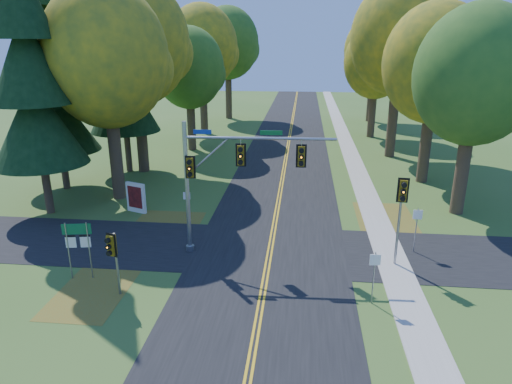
# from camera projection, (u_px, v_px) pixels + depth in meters

# --- Properties ---
(ground) EXTENTS (160.00, 160.00, 0.00)m
(ground) POSITION_uv_depth(u_px,v_px,m) (267.00, 267.00, 22.31)
(ground) COLOR #35581F
(ground) RESTS_ON ground
(road_main) EXTENTS (8.00, 160.00, 0.02)m
(road_main) POSITION_uv_depth(u_px,v_px,m) (267.00, 267.00, 22.31)
(road_main) COLOR black
(road_main) RESTS_ON ground
(road_cross) EXTENTS (60.00, 6.00, 0.02)m
(road_cross) POSITION_uv_depth(u_px,v_px,m) (270.00, 249.00, 24.19)
(road_cross) COLOR black
(road_cross) RESTS_ON ground
(centerline_left) EXTENTS (0.10, 160.00, 0.01)m
(centerline_left) POSITION_uv_depth(u_px,v_px,m) (265.00, 267.00, 22.31)
(centerline_left) COLOR gold
(centerline_left) RESTS_ON road_main
(centerline_right) EXTENTS (0.10, 160.00, 0.01)m
(centerline_right) POSITION_uv_depth(u_px,v_px,m) (269.00, 267.00, 22.29)
(centerline_right) COLOR gold
(centerline_right) RESTS_ON road_main
(sidewalk_east) EXTENTS (1.60, 160.00, 0.06)m
(sidewalk_east) POSITION_uv_depth(u_px,v_px,m) (397.00, 273.00, 21.69)
(sidewalk_east) COLOR #9E998E
(sidewalk_east) RESTS_ON ground
(leaf_patch_w_near) EXTENTS (4.00, 6.00, 0.00)m
(leaf_patch_w_near) POSITION_uv_depth(u_px,v_px,m) (162.00, 230.00, 26.72)
(leaf_patch_w_near) COLOR brown
(leaf_patch_w_near) RESTS_ON ground
(leaf_patch_e) EXTENTS (3.50, 8.00, 0.00)m
(leaf_patch_e) POSITION_uv_depth(u_px,v_px,m) (388.00, 226.00, 27.29)
(leaf_patch_e) COLOR brown
(leaf_patch_e) RESTS_ON ground
(leaf_patch_w_far) EXTENTS (3.00, 5.00, 0.00)m
(leaf_patch_w_far) POSITION_uv_depth(u_px,v_px,m) (93.00, 291.00, 20.22)
(leaf_patch_w_far) COLOR brown
(leaf_patch_w_far) RESTS_ON ground
(tree_w_a) EXTENTS (8.00, 8.00, 14.15)m
(tree_w_a) POSITION_uv_depth(u_px,v_px,m) (108.00, 58.00, 29.24)
(tree_w_a) COLOR #38281C
(tree_w_a) RESTS_ON ground
(tree_e_a) EXTENTS (7.20, 7.20, 12.73)m
(tree_e_a) POSITION_uv_depth(u_px,v_px,m) (477.00, 76.00, 26.73)
(tree_e_a) COLOR #38281C
(tree_e_a) RESTS_ON ground
(tree_w_b) EXTENTS (8.60, 8.60, 15.38)m
(tree_w_b) POSITION_uv_depth(u_px,v_px,m) (135.00, 43.00, 35.54)
(tree_w_b) COLOR #38281C
(tree_w_b) RESTS_ON ground
(tree_e_b) EXTENTS (7.60, 7.60, 13.33)m
(tree_e_b) POSITION_uv_depth(u_px,v_px,m) (436.00, 64.00, 33.09)
(tree_e_b) COLOR #38281C
(tree_e_b) RESTS_ON ground
(tree_w_c) EXTENTS (6.80, 6.80, 11.91)m
(tree_w_c) POSITION_uv_depth(u_px,v_px,m) (190.00, 69.00, 43.81)
(tree_w_c) COLOR #38281C
(tree_w_c) RESTS_ON ground
(tree_e_c) EXTENTS (8.80, 8.80, 15.79)m
(tree_e_c) POSITION_uv_depth(u_px,v_px,m) (401.00, 39.00, 40.29)
(tree_e_c) COLOR #38281C
(tree_e_c) RESTS_ON ground
(tree_w_d) EXTENTS (8.20, 8.20, 14.56)m
(tree_w_d) POSITION_uv_depth(u_px,v_px,m) (202.00, 47.00, 51.50)
(tree_w_d) COLOR #38281C
(tree_w_d) RESTS_ON ground
(tree_e_d) EXTENTS (7.00, 7.00, 12.32)m
(tree_e_d) POSITION_uv_depth(u_px,v_px,m) (377.00, 62.00, 49.78)
(tree_e_d) COLOR #38281C
(tree_e_d) RESTS_ON ground
(tree_w_e) EXTENTS (8.40, 8.40, 14.97)m
(tree_w_e) POSITION_uv_depth(u_px,v_px,m) (228.00, 44.00, 61.57)
(tree_w_e) COLOR #38281C
(tree_w_e) RESTS_ON ground
(tree_e_e) EXTENTS (7.80, 7.80, 13.74)m
(tree_e_e) POSITION_uv_depth(u_px,v_px,m) (375.00, 51.00, 59.46)
(tree_e_e) COLOR #38281C
(tree_e_e) RESTS_ON ground
(pine_a) EXTENTS (5.60, 5.60, 19.48)m
(pine_a) POSITION_uv_depth(u_px,v_px,m) (28.00, 65.00, 26.49)
(pine_a) COLOR #38281C
(pine_a) RESTS_ON ground
(pine_b) EXTENTS (5.60, 5.60, 17.31)m
(pine_b) POSITION_uv_depth(u_px,v_px,m) (52.00, 76.00, 31.67)
(pine_b) COLOR #38281C
(pine_b) RESTS_ON ground
(pine_c) EXTENTS (5.60, 5.60, 20.56)m
(pine_c) POSITION_uv_depth(u_px,v_px,m) (119.00, 52.00, 35.61)
(pine_c) COLOR #38281C
(pine_c) RESTS_ON ground
(traffic_mast) EXTENTS (7.56, 0.80, 6.86)m
(traffic_mast) POSITION_uv_depth(u_px,v_px,m) (223.00, 171.00, 22.54)
(traffic_mast) COLOR #93959B
(traffic_mast) RESTS_ON ground
(east_signal_pole) EXTENTS (0.53, 0.61, 4.55)m
(east_signal_pole) POSITION_uv_depth(u_px,v_px,m) (402.00, 200.00, 21.32)
(east_signal_pole) COLOR gray
(east_signal_pole) RESTS_ON ground
(ped_signal_pole) EXTENTS (0.46, 0.54, 2.97)m
(ped_signal_pole) POSITION_uv_depth(u_px,v_px,m) (112.00, 250.00, 19.11)
(ped_signal_pole) COLOR gray
(ped_signal_pole) RESTS_ON ground
(route_sign_cluster) EXTENTS (1.29, 0.27, 2.80)m
(route_sign_cluster) POSITION_uv_depth(u_px,v_px,m) (78.00, 239.00, 20.70)
(route_sign_cluster) COLOR gray
(route_sign_cluster) RESTS_ON ground
(info_kiosk) EXTENTS (1.39, 0.69, 1.96)m
(info_kiosk) POSITION_uv_depth(u_px,v_px,m) (136.00, 198.00, 29.17)
(info_kiosk) COLOR silver
(info_kiosk) RESTS_ON ground
(reg_sign_e_north) EXTENTS (0.46, 0.07, 2.43)m
(reg_sign_e_north) POSITION_uv_depth(u_px,v_px,m) (417.00, 222.00, 23.41)
(reg_sign_e_north) COLOR gray
(reg_sign_e_north) RESTS_ON ground
(reg_sign_e_south) EXTENTS (0.45, 0.08, 2.35)m
(reg_sign_e_south) POSITION_uv_depth(u_px,v_px,m) (374.00, 269.00, 18.78)
(reg_sign_e_south) COLOR gray
(reg_sign_e_south) RESTS_ON ground
(reg_sign_w) EXTENTS (0.42, 0.08, 2.17)m
(reg_sign_w) POSITION_uv_depth(u_px,v_px,m) (187.00, 202.00, 26.89)
(reg_sign_w) COLOR gray
(reg_sign_w) RESTS_ON ground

